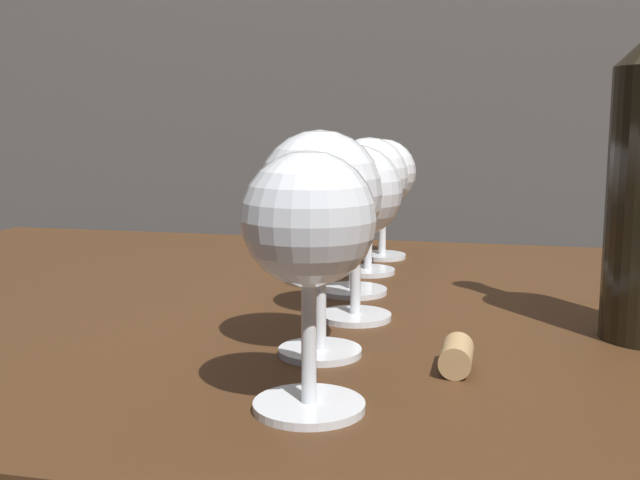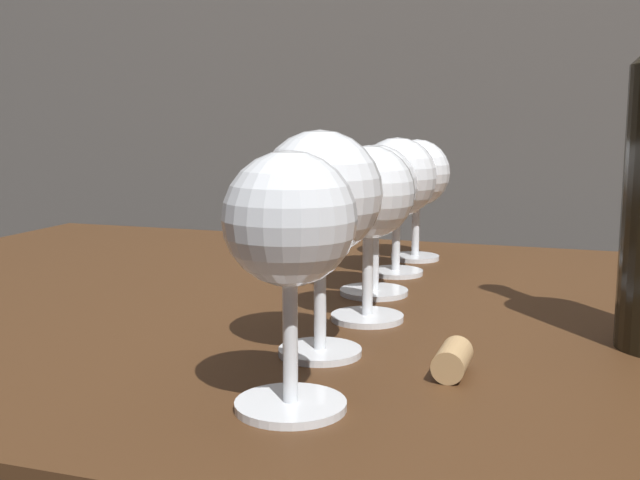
# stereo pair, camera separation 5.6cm
# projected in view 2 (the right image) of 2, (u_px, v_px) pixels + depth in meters

# --- Properties ---
(dining_table) EXTENTS (1.30, 0.76, 0.73)m
(dining_table) POSITION_uv_depth(u_px,v_px,m) (419.00, 414.00, 0.72)
(dining_table) COLOR #472B16
(dining_table) RESTS_ON ground_plane
(wine_glass_rose) EXTENTS (0.08, 0.08, 0.15)m
(wine_glass_rose) POSITION_uv_depth(u_px,v_px,m) (290.00, 226.00, 0.45)
(wine_glass_rose) COLOR white
(wine_glass_rose) RESTS_ON dining_table
(wine_glass_port) EXTENTS (0.09, 0.09, 0.16)m
(wine_glass_port) POSITION_uv_depth(u_px,v_px,m) (320.00, 199.00, 0.56)
(wine_glass_port) COLOR white
(wine_glass_port) RESTS_ON dining_table
(wine_glass_pinot) EXTENTS (0.08, 0.08, 0.15)m
(wine_glass_pinot) POSITION_uv_depth(u_px,v_px,m) (368.00, 197.00, 0.66)
(wine_glass_pinot) COLOR white
(wine_glass_pinot) RESTS_ON dining_table
(wine_glass_cabernet) EXTENTS (0.08, 0.08, 0.14)m
(wine_glass_cabernet) POSITION_uv_depth(u_px,v_px,m) (375.00, 192.00, 0.75)
(wine_glass_cabernet) COLOR white
(wine_glass_cabernet) RESTS_ON dining_table
(wine_glass_merlot) EXTENTS (0.09, 0.09, 0.15)m
(wine_glass_merlot) POSITION_uv_depth(u_px,v_px,m) (397.00, 179.00, 0.85)
(wine_glass_merlot) COLOR white
(wine_glass_merlot) RESTS_ON dining_table
(wine_glass_chardonnay) EXTENTS (0.08, 0.08, 0.14)m
(wine_glass_chardonnay) POSITION_uv_depth(u_px,v_px,m) (417.00, 174.00, 0.94)
(wine_glass_chardonnay) COLOR white
(wine_glass_chardonnay) RESTS_ON dining_table
(cork) EXTENTS (0.02, 0.04, 0.02)m
(cork) POSITION_uv_depth(u_px,v_px,m) (452.00, 360.00, 0.53)
(cork) COLOR tan
(cork) RESTS_ON dining_table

